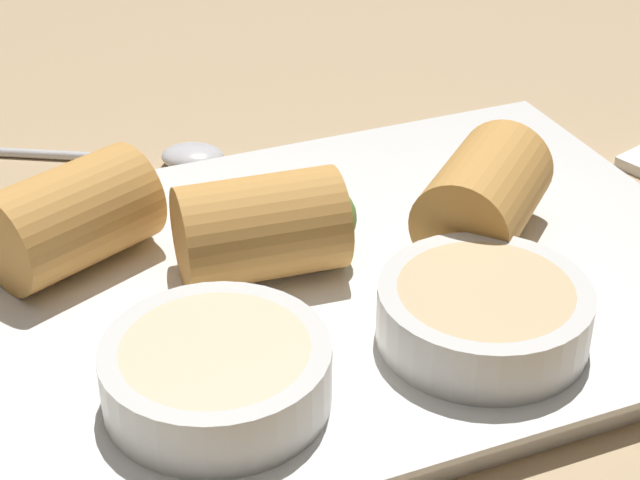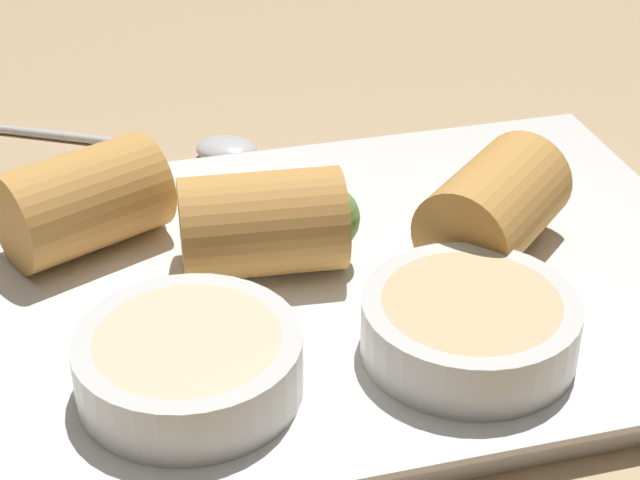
# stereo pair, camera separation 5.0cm
# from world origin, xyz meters

# --- Properties ---
(table_surface) EXTENTS (1.80, 1.40, 0.02)m
(table_surface) POSITION_xyz_m (0.00, 0.00, 0.01)
(table_surface) COLOR tan
(table_surface) RESTS_ON ground
(serving_plate) EXTENTS (0.35, 0.24, 0.01)m
(serving_plate) POSITION_xyz_m (-0.04, 0.03, 0.03)
(serving_plate) COLOR white
(serving_plate) RESTS_ON table_surface
(roll_front_left) EXTENTS (0.08, 0.05, 0.04)m
(roll_front_left) POSITION_xyz_m (-0.02, 0.02, 0.06)
(roll_front_left) COLOR #D19347
(roll_front_left) RESTS_ON serving_plate
(roll_front_right) EXTENTS (0.08, 0.07, 0.04)m
(roll_front_right) POSITION_xyz_m (0.05, -0.02, 0.06)
(roll_front_right) COLOR #D19347
(roll_front_right) RESTS_ON serving_plate
(roll_back_left) EXTENTS (0.08, 0.08, 0.04)m
(roll_back_left) POSITION_xyz_m (-0.12, 0.02, 0.06)
(roll_back_left) COLOR #D19347
(roll_back_left) RESTS_ON serving_plate
(dipping_bowl_near) EXTENTS (0.08, 0.08, 0.02)m
(dipping_bowl_near) POSITION_xyz_m (-0.08, 0.09, 0.05)
(dipping_bowl_near) COLOR silver
(dipping_bowl_near) RESTS_ON serving_plate
(dipping_bowl_far) EXTENTS (0.08, 0.08, 0.02)m
(dipping_bowl_far) POSITION_xyz_m (0.03, 0.09, 0.05)
(dipping_bowl_far) COLOR silver
(dipping_bowl_far) RESTS_ON serving_plate
(spoon) EXTENTS (0.18, 0.11, 0.01)m
(spoon) POSITION_xyz_m (0.00, -0.13, 0.03)
(spoon) COLOR silver
(spoon) RESTS_ON table_surface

